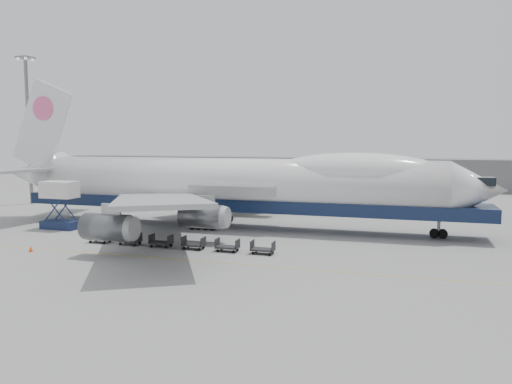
% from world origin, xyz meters
% --- Properties ---
extents(ground, '(260.00, 260.00, 0.00)m').
position_xyz_m(ground, '(0.00, 0.00, 0.00)').
color(ground, gray).
rests_on(ground, ground).
extents(apron_line, '(60.00, 0.15, 0.01)m').
position_xyz_m(apron_line, '(0.00, -6.00, 0.01)').
color(apron_line, gold).
rests_on(apron_line, ground).
extents(hangar, '(110.00, 8.00, 7.00)m').
position_xyz_m(hangar, '(-10.00, 70.00, 3.50)').
color(hangar, slate).
rests_on(hangar, ground).
extents(floodlight_mast, '(2.40, 2.40, 25.43)m').
position_xyz_m(floodlight_mast, '(-42.00, 24.00, 14.27)').
color(floodlight_mast, slate).
rests_on(floodlight_mast, ground).
extents(airliner, '(67.00, 55.30, 19.98)m').
position_xyz_m(airliner, '(0.64, 12.00, 5.62)').
color(airliner, white).
rests_on(airliner, ground).
extents(catering_truck, '(4.73, 3.31, 6.04)m').
position_xyz_m(catering_truck, '(-20.50, 4.52, 3.43)').
color(catering_truck, '#182449').
rests_on(catering_truck, ground).
extents(traffic_cone, '(0.42, 0.42, 0.63)m').
position_xyz_m(traffic_cone, '(-14.74, -7.36, 0.30)').
color(traffic_cone, '#EF450C').
rests_on(traffic_cone, ground).
extents(dolly_0, '(2.30, 1.35, 1.30)m').
position_xyz_m(dolly_0, '(-10.68, -1.46, 0.53)').
color(dolly_0, '#2D2D30').
rests_on(dolly_0, ground).
extents(dolly_1, '(2.30, 1.35, 1.30)m').
position_xyz_m(dolly_1, '(-6.95, -1.46, 0.53)').
color(dolly_1, '#2D2D30').
rests_on(dolly_1, ground).
extents(dolly_2, '(2.30, 1.35, 1.30)m').
position_xyz_m(dolly_2, '(-3.23, -1.46, 0.53)').
color(dolly_2, '#2D2D30').
rests_on(dolly_2, ground).
extents(dolly_3, '(2.30, 1.35, 1.30)m').
position_xyz_m(dolly_3, '(0.50, -1.46, 0.53)').
color(dolly_3, '#2D2D30').
rests_on(dolly_3, ground).
extents(dolly_4, '(2.30, 1.35, 1.30)m').
position_xyz_m(dolly_4, '(4.22, -1.46, 0.53)').
color(dolly_4, '#2D2D30').
rests_on(dolly_4, ground).
extents(dolly_5, '(2.30, 1.35, 1.30)m').
position_xyz_m(dolly_5, '(7.95, -1.46, 0.53)').
color(dolly_5, '#2D2D30').
rests_on(dolly_5, ground).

